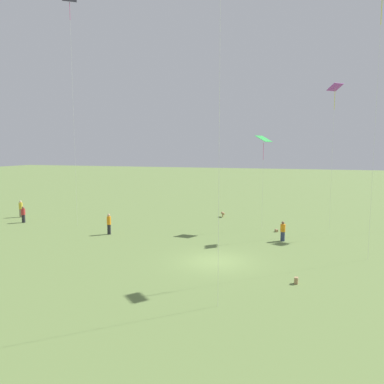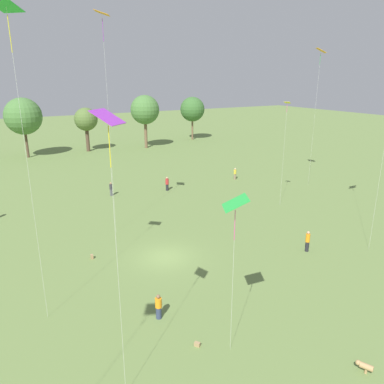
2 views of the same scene
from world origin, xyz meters
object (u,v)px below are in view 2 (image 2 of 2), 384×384
Objects in this scene: person_2 at (308,241)px; person_9 at (167,184)px; kite_4 at (108,130)px; kite_9 at (287,110)px; kite_1 at (321,55)px; picnic_bag_0 at (197,344)px; person_8 at (235,174)px; person_7 at (159,307)px; kite_2 at (102,23)px; picnic_bag_1 at (92,257)px; person_0 at (111,189)px; kite_0 at (235,206)px; kite_8 at (8,20)px; dog_0 at (364,366)px.

person_2 is 21.52m from person_9.
kite_4 reaches higher than kite_9.
kite_1 reaches higher than picnic_bag_0.
kite_1 reaches higher than person_8.
kite_1 is at bearing -117.25° from person_7.
kite_1 is (6.98, -7.11, 15.60)m from person_8.
kite_1 is at bearing -50.39° from kite_9.
person_7 is 0.90× the size of person_9.
kite_2 is at bearing -64.43° from person_7.
kite_9 is 31.52× the size of picnic_bag_1.
picnic_bag_0 is (-21.85, -26.92, -0.70)m from person_8.
kite_2 is (-12.59, 11.63, 17.10)m from person_2.
kite_4 is at bearing -96.10° from person_2.
kite_1 reaches higher than person_2.
person_0 is 32.61m from kite_4.
kite_0 is at bearing -75.26° from picnic_bag_1.
kite_2 is 19.93m from kite_4.
kite_8 is at bearing 3.19° from person_7.
person_7 is at bearing -81.41° from picnic_bag_1.
kite_9 reaches higher than person_9.
person_2 is at bearing -144.79° from kite_1.
person_7 is 0.09× the size of kite_8.
person_0 is 0.13× the size of kite_4.
kite_4 is at bearing 31.39° from person_8.
person_8 is 0.14× the size of kite_9.
person_7 reaches higher than picnic_bag_1.
picnic_bag_1 is at bearing -175.86° from kite_1.
person_8 is 36.15m from dog_0.
kite_2 is 52.12× the size of picnic_bag_1.
person_0 is 4.62× the size of picnic_bag_0.
kite_0 is at bearing 150.68° from person_7.
person_2 is at bearing -137.99° from person_7.
kite_1 is at bearing 107.70° from person_2.
person_2 is at bearing 22.87° from kite_4.
person_0 is 24.64m from person_2.
person_0 reaches higher than picnic_bag_0.
picnic_bag_1 is (-8.44, 18.55, -0.20)m from dog_0.
dog_0 is at bearing 161.62° from person_7.
dog_0 is at bearing -24.58° from person_0.
kite_9 is 27.08m from dog_0.
person_2 is at bearing -96.25° from kite_8.
kite_8 is at bearing -146.96° from kite_2.
person_0 is at bearing -115.07° from kite_0.
person_9 is 2.15× the size of dog_0.
kite_0 is 0.75× the size of kite_9.
person_9 reaches higher than person_7.
kite_0 is at bearing -36.54° from picnic_bag_0.
kite_4 is at bearing 83.67° from person_7.
person_7 is at bearing 30.81° from person_8.
person_9 is at bearing -14.74° from person_8.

